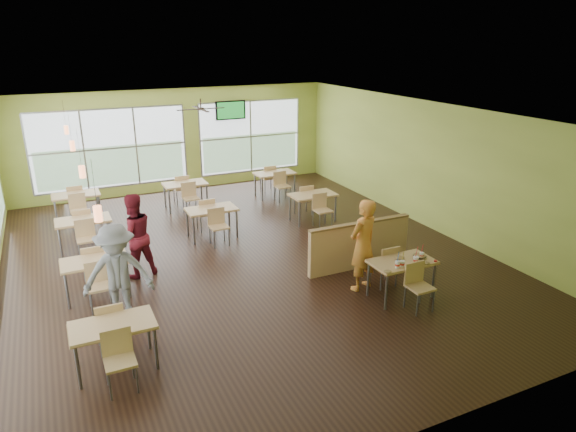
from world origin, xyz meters
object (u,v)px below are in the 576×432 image
object	(u,v)px
main_table	(402,266)
food_basket	(420,256)
half_wall_divider	(359,245)
man_plaid	(363,245)

from	to	relation	value
main_table	food_basket	bearing A→B (deg)	-4.94
main_table	half_wall_divider	xyz separation A→B (m)	(0.00, 1.45, -0.11)
main_table	man_plaid	size ratio (longest dim) A/B	0.83
half_wall_divider	food_basket	size ratio (longest dim) A/B	9.52
main_table	food_basket	size ratio (longest dim) A/B	6.03
food_basket	half_wall_divider	bearing A→B (deg)	104.19
food_basket	main_table	bearing A→B (deg)	175.06
man_plaid	main_table	bearing A→B (deg)	109.81
half_wall_divider	man_plaid	distance (m)	1.03
half_wall_divider	food_basket	distance (m)	1.55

